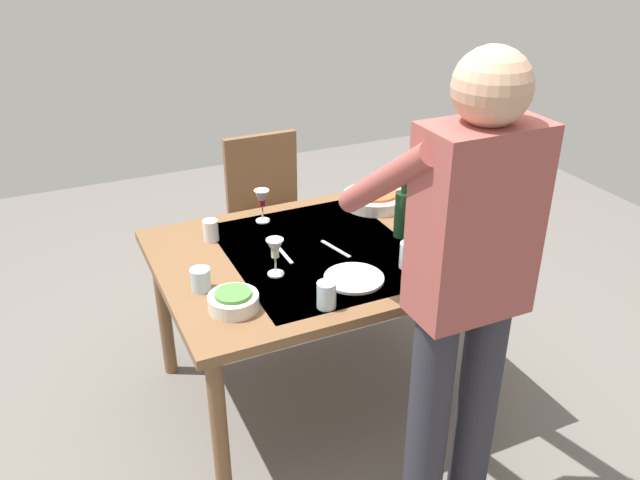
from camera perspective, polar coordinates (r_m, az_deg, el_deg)
ground_plane at (r=3.13m, az=0.00°, el=-12.84°), size 6.00×6.00×0.00m
dining_table at (r=2.76m, az=0.00°, el=-2.31°), size 1.32×1.01×0.73m
chair_near at (r=3.58m, az=-4.41°, el=2.62°), size 0.40×0.40×0.91m
person_server at (r=2.10m, az=12.33°, el=-3.65°), size 0.42×0.61×1.69m
wine_bottle at (r=2.81m, az=7.14°, el=2.38°), size 0.07×0.07×0.30m
wine_glass_left at (r=2.51m, az=-3.89°, el=-0.91°), size 0.07×0.07×0.15m
wine_glass_right at (r=2.94m, az=-5.01°, el=3.46°), size 0.07×0.07×0.15m
water_cup_near_left at (r=2.47m, az=-10.23°, el=-3.35°), size 0.07×0.07×0.09m
water_cup_near_right at (r=2.82m, az=-9.39°, el=0.82°), size 0.07×0.07×0.09m
water_cup_far_left at (r=2.60m, az=7.66°, el=-1.30°), size 0.07×0.07×0.10m
water_cup_far_right at (r=2.33m, az=0.56°, el=-4.75°), size 0.07×0.07×0.10m
serving_bowl_pasta at (r=3.13m, az=4.73°, el=3.60°), size 0.30×0.30×0.07m
side_bowl_salad at (r=2.35m, az=-7.45°, el=-5.19°), size 0.18×0.18×0.07m
dinner_plate_near at (r=2.77m, az=11.17°, el=-0.83°), size 0.23×0.23×0.01m
dinner_plate_far at (r=2.52m, az=2.93°, el=-3.30°), size 0.23×0.23×0.01m
table_knife at (r=2.71m, az=-3.24°, el=-1.08°), size 0.01×0.20×0.00m
table_fork at (r=2.73m, az=1.36°, el=-0.76°), size 0.06×0.18×0.00m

